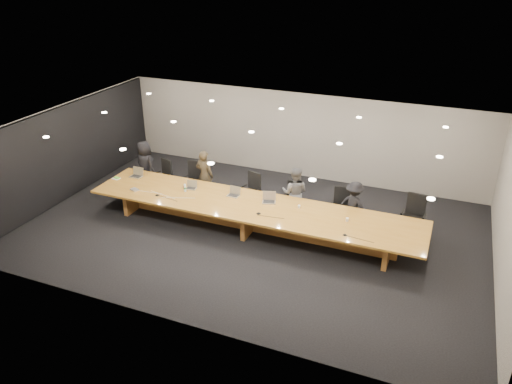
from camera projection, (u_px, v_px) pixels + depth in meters
ground at (252, 230)px, 13.43m from camera, size 12.00×12.00×0.00m
back_wall at (299, 135)px, 16.17m from camera, size 12.00×0.02×2.80m
left_wall_panel at (68, 152)px, 14.86m from camera, size 0.08×7.84×2.74m
conference_table at (252, 213)px, 13.21m from camera, size 9.00×1.80×0.75m
chair_far_left at (162, 176)px, 15.35m from camera, size 0.68×0.68×1.06m
chair_left at (194, 180)px, 14.98m from camera, size 0.67×0.67×1.15m
chair_mid_left at (250, 191)px, 14.38m from camera, size 0.70×0.70×1.09m
chair_mid_right at (292, 199)px, 14.00m from camera, size 0.51×0.51×1.00m
chair_right at (341, 206)px, 13.58m from camera, size 0.59×0.59×1.02m
chair_far_right at (413, 216)px, 12.89m from camera, size 0.65×0.65×1.17m
person_a at (145, 165)px, 15.51m from camera, size 0.88×0.72×1.56m
person_b at (205, 175)px, 14.80m from camera, size 0.59×0.41×1.56m
person_c at (295, 193)px, 13.78m from camera, size 0.78×0.64×1.50m
person_d at (354, 205)px, 13.27m from camera, size 0.97×0.72×1.35m
laptop_a at (136, 173)px, 14.71m from camera, size 0.36×0.27×0.28m
laptop_b at (191, 185)px, 13.97m from camera, size 0.32×0.26×0.23m
laptop_c at (233, 192)px, 13.55m from camera, size 0.34×0.25×0.25m
laptop_d at (269, 198)px, 13.19m from camera, size 0.41×0.35×0.28m
water_bottle at (185, 188)px, 13.81m from camera, size 0.08×0.08×0.21m
amber_mug at (185, 187)px, 14.00m from camera, size 0.10×0.10×0.10m
paper_cup_near at (299, 206)px, 12.95m from camera, size 0.07×0.07×0.08m
paper_cup_far at (347, 220)px, 12.30m from camera, size 0.10×0.10×0.09m
notepad at (116, 178)px, 14.65m from camera, size 0.24×0.20×0.01m
lime_gadget at (117, 178)px, 14.65m from camera, size 0.18×0.12×0.03m
av_box at (134, 190)px, 13.93m from camera, size 0.26×0.23×0.03m
mic_left at (157, 195)px, 13.63m from camera, size 0.12×0.12×0.03m
mic_center at (259, 213)px, 12.67m from camera, size 0.13×0.13×0.03m
mic_right at (345, 235)px, 11.71m from camera, size 0.11×0.11×0.03m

